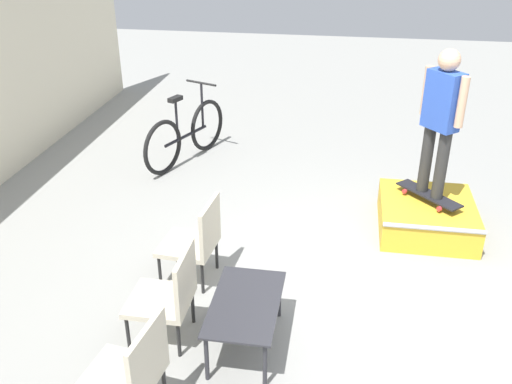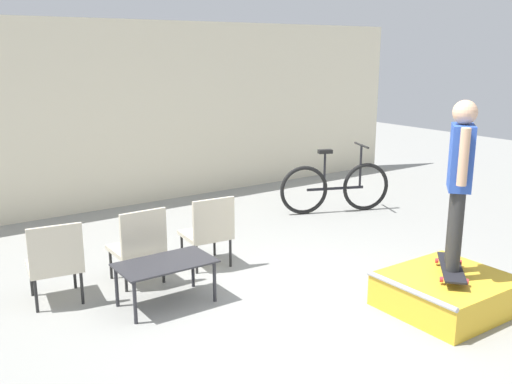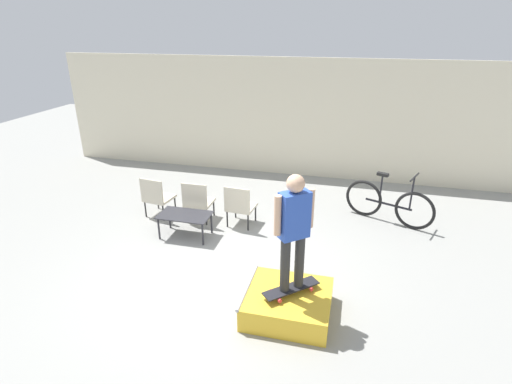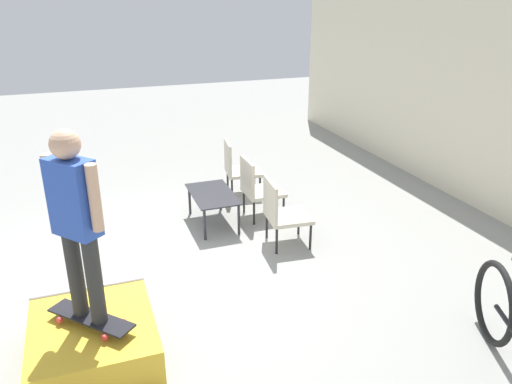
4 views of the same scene
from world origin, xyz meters
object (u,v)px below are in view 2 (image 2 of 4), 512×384
at_px(person_skater, 460,172).
at_px(coffee_table, 165,267).
at_px(patio_chair_left, 55,260).
at_px(bicycle, 335,187).
at_px(skate_ramp_box, 447,292).
at_px(skateboard_on_ramp, 451,268).
at_px(patio_chair_center, 139,243).
at_px(patio_chair_right, 209,229).

xyz_separation_m(person_skater, coffee_table, (-2.30, 1.70, -1.00)).
bearing_deg(patio_chair_left, coffee_table, 152.57).
height_order(patio_chair_left, bicycle, bicycle).
bearing_deg(skate_ramp_box, skateboard_on_ramp, 6.94).
relative_size(skate_ramp_box, person_skater, 0.72).
height_order(coffee_table, patio_chair_left, patio_chair_left).
distance_m(skateboard_on_ramp, patio_chair_center, 3.29).
distance_m(skate_ramp_box, patio_chair_center, 3.27).
bearing_deg(skateboard_on_ramp, patio_chair_left, 100.95).
xyz_separation_m(skateboard_on_ramp, patio_chair_left, (-3.21, 2.35, 0.04)).
xyz_separation_m(patio_chair_center, patio_chair_right, (0.88, 0.00, 0.00)).
height_order(skateboard_on_ramp, patio_chair_left, patio_chair_left).
xyz_separation_m(skateboard_on_ramp, patio_chair_right, (-1.42, 2.35, 0.04)).
xyz_separation_m(skateboard_on_ramp, coffee_table, (-2.30, 1.70, -0.03)).
height_order(skateboard_on_ramp, patio_chair_right, patio_chair_right).
bearing_deg(person_skater, patio_chair_left, 103.44).
bearing_deg(person_skater, skateboard_on_ramp, 49.64).
height_order(skate_ramp_box, patio_chair_center, patio_chair_center).
relative_size(skate_ramp_box, bicycle, 0.69).
bearing_deg(patio_chair_center, bicycle, -166.20).
xyz_separation_m(skate_ramp_box, patio_chair_right, (-1.38, 2.35, 0.29)).
bearing_deg(person_skater, patio_chair_center, 94.09).
distance_m(person_skater, bicycle, 3.69).
height_order(coffee_table, patio_chair_center, patio_chair_center).
relative_size(coffee_table, bicycle, 0.57).
relative_size(patio_chair_left, patio_chair_center, 1.00).
bearing_deg(skate_ramp_box, coffee_table, 142.97).
xyz_separation_m(person_skater, patio_chair_left, (-3.21, 2.35, -0.93)).
relative_size(person_skater, patio_chair_left, 1.88).
bearing_deg(skate_ramp_box, patio_chair_right, 120.36).
xyz_separation_m(skate_ramp_box, skateboard_on_ramp, (0.04, 0.00, 0.25)).
bearing_deg(skate_ramp_box, patio_chair_center, 133.88).
relative_size(coffee_table, patio_chair_center, 1.11).
xyz_separation_m(person_skater, patio_chair_center, (-2.30, 2.35, -0.93)).
distance_m(patio_chair_center, bicycle, 3.84).
height_order(skateboard_on_ramp, person_skater, person_skater).
bearing_deg(patio_chair_left, skate_ramp_box, 151.50).
distance_m(patio_chair_left, patio_chair_right, 1.79).
distance_m(coffee_table, patio_chair_right, 1.10).
xyz_separation_m(skate_ramp_box, patio_chair_center, (-2.26, 2.35, 0.29)).
xyz_separation_m(skateboard_on_ramp, person_skater, (0.00, -0.00, 0.97)).
bearing_deg(coffee_table, patio_chair_left, 144.46).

